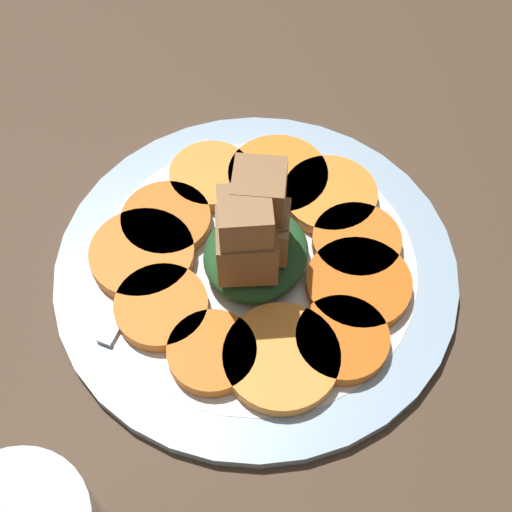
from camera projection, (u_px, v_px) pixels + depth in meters
The scene contains 15 objects.
table_slab at pixel (256, 278), 54.97cm from camera, with size 120.00×120.00×2.00cm, color #4C3828.
plate at pixel (256, 267), 53.70cm from camera, with size 30.13×30.13×1.05cm.
carrot_slice_0 at pixel (342, 339), 49.14cm from camera, with size 6.50×6.50×1.10cm, color #D66114.
carrot_slice_1 at pixel (358, 284), 51.57cm from camera, with size 7.65×7.65×1.10cm, color orange.
carrot_slice_2 at pixel (356, 242), 53.62cm from camera, with size 6.71×6.71×1.10cm, color orange.
carrot_slice_3 at pixel (330, 196), 56.03cm from camera, with size 7.43×7.43×1.10cm, color orange.
carrot_slice_4 at pixel (278, 176), 57.10cm from camera, with size 8.01×8.01×1.10cm, color orange.
carrot_slice_5 at pixel (211, 176), 57.13cm from camera, with size 6.61×6.61×1.10cm, color orange.
carrot_slice_6 at pixel (166, 220), 54.72cm from camera, with size 6.89×6.89×1.10cm, color orange.
carrot_slice_7 at pixel (142, 254), 53.00cm from camera, with size 7.83×7.83×1.10cm, color orange.
carrot_slice_8 at pixel (161, 307), 50.56cm from camera, with size 6.69×6.69×1.10cm, color orange.
carrot_slice_9 at pixel (211, 352), 48.62cm from camera, with size 6.17×6.17×1.10cm, color orange.
carrot_slice_10 at pixel (281, 358), 48.39cm from camera, with size 8.05×8.05×1.10cm, color orange.
center_pile at pixel (254, 237), 49.76cm from camera, with size 8.62×7.60×9.65cm.
fork at pixel (170, 229), 54.68cm from camera, with size 19.97×2.37×0.40cm.
Camera 1 is at (26.64, 10.58, 47.94)cm, focal length 50.00 mm.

